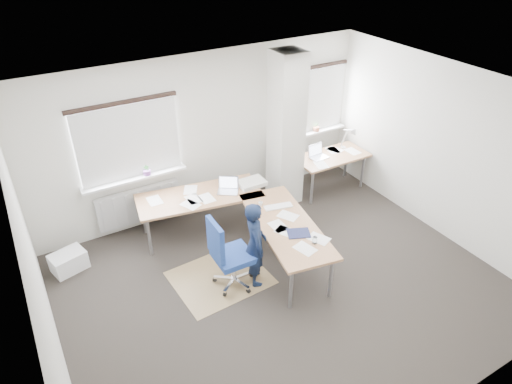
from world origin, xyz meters
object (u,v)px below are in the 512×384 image
desk_main (243,210)px  desk_side (332,158)px  person (255,244)px  task_chair (231,267)px

desk_main → desk_side: bearing=27.0°
desk_main → person: 0.84m
person → desk_main: bearing=0.8°
desk_main → task_chair: bearing=-120.2°
task_chair → desk_main: bearing=51.1°
task_chair → person: (0.35, -0.09, 0.34)m
desk_side → person: person is taller
desk_main → task_chair: size_ratio=2.54×
desk_main → task_chair: 1.00m
desk_main → person: bearing=-97.4°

